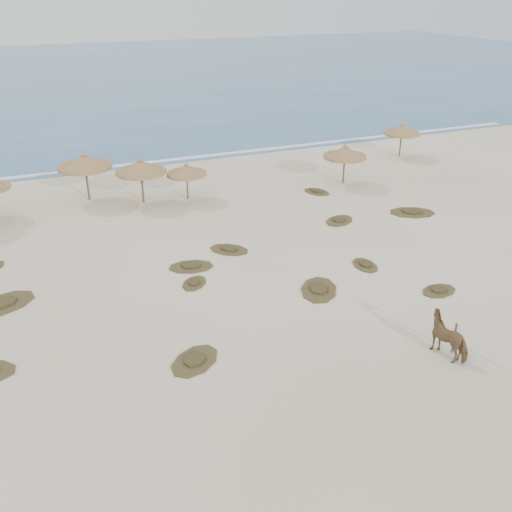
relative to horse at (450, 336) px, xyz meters
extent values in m
plane|color=beige|center=(-4.98, 2.87, -0.78)|extent=(160.00, 160.00, 0.00)
cube|color=#2D5A88|center=(-4.98, 77.87, -0.77)|extent=(200.00, 100.00, 0.01)
cube|color=white|center=(-4.98, 28.87, -0.77)|extent=(70.00, 0.60, 0.01)
cylinder|color=brown|center=(-9.85, 22.21, 0.40)|extent=(0.13, 0.13, 2.35)
cylinder|color=#9B7246|center=(-9.85, 22.21, 1.37)|extent=(3.99, 3.99, 0.20)
cone|color=#9B7246|center=(-9.85, 22.21, 1.74)|extent=(3.86, 3.86, 0.84)
cone|color=#9B7246|center=(-9.85, 22.21, 2.24)|extent=(0.40, 0.40, 0.25)
cylinder|color=brown|center=(-6.78, 20.39, 0.30)|extent=(0.12, 0.12, 2.16)
cylinder|color=#9B7246|center=(-6.78, 20.39, 1.20)|extent=(4.02, 4.02, 0.19)
cone|color=#9B7246|center=(-6.78, 20.39, 1.54)|extent=(3.89, 3.89, 0.77)
cone|color=#9B7246|center=(-6.78, 20.39, 2.00)|extent=(0.37, 0.37, 0.23)
cylinder|color=brown|center=(-4.03, 19.94, 0.12)|extent=(0.10, 0.10, 1.79)
cylinder|color=#9B7246|center=(-4.03, 19.94, 0.86)|extent=(3.00, 3.00, 0.15)
cone|color=#9B7246|center=(-4.03, 19.94, 1.14)|extent=(2.90, 2.90, 0.64)
cone|color=#9B7246|center=(-4.03, 19.94, 1.53)|extent=(0.31, 0.31, 0.19)
cylinder|color=brown|center=(6.67, 18.79, 0.25)|extent=(0.12, 0.12, 2.06)
cylinder|color=#9B7246|center=(6.67, 18.79, 1.10)|extent=(3.24, 3.24, 0.18)
cone|color=#9B7246|center=(6.67, 18.79, 1.43)|extent=(3.13, 3.13, 0.73)
cone|color=#9B7246|center=(6.67, 18.79, 1.87)|extent=(0.35, 0.35, 0.22)
cylinder|color=brown|center=(14.26, 22.91, 0.21)|extent=(0.11, 0.11, 1.98)
cylinder|color=#9B7246|center=(14.26, 22.91, 1.04)|extent=(3.31, 3.31, 0.17)
cone|color=#9B7246|center=(14.26, 22.91, 1.35)|extent=(3.20, 3.20, 0.71)
cone|color=#9B7246|center=(14.26, 22.91, 1.77)|extent=(0.34, 0.34, 0.21)
imported|color=brown|center=(0.00, 0.00, 0.00)|extent=(1.26, 1.99, 1.55)
cylinder|color=brown|center=(0.25, 0.02, -0.15)|extent=(0.12, 0.12, 1.26)
camera|label=1|loc=(-13.32, -13.37, 11.70)|focal=40.00mm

